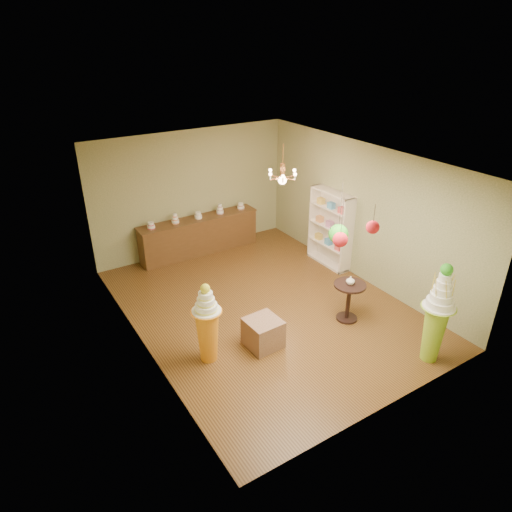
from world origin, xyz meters
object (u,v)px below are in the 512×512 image
pedestal_green (436,321)px  sideboard (199,235)px  pedestal_orange (207,329)px  round_table (349,297)px

pedestal_green → sideboard: bearing=104.3°
sideboard → pedestal_orange: bearing=-113.9°
pedestal_orange → pedestal_green: bearing=-32.2°
sideboard → round_table: sideboard is taller
pedestal_green → sideboard: (-1.49, 5.82, -0.28)m
sideboard → pedestal_green: bearing=-75.7°
pedestal_green → pedestal_orange: size_ratio=1.25×
pedestal_green → pedestal_orange: 3.76m
pedestal_green → pedestal_orange: bearing=147.8°
sideboard → round_table: (1.11, -4.18, 0.03)m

